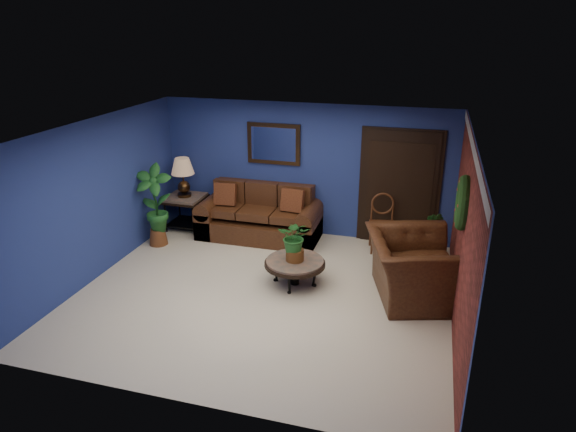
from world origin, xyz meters
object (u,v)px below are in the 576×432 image
(table_lamp, at_px, (183,173))
(side_chair, at_px, (382,219))
(coffee_table, at_px, (295,264))
(end_table, at_px, (185,204))
(armchair, at_px, (413,268))
(sofa, at_px, (261,219))

(table_lamp, bearing_deg, side_chair, 1.11)
(coffee_table, xyz_separation_m, table_lamp, (-2.67, 1.64, 0.79))
(end_table, height_order, side_chair, side_chair)
(end_table, bearing_deg, coffee_table, -31.50)
(side_chair, height_order, armchair, side_chair)
(coffee_table, relative_size, table_lamp, 1.29)
(table_lamp, bearing_deg, armchair, -18.97)
(coffee_table, distance_m, end_table, 3.13)
(sofa, relative_size, coffee_table, 2.38)
(coffee_table, distance_m, table_lamp, 3.23)
(side_chair, bearing_deg, coffee_table, -135.46)
(table_lamp, bearing_deg, sofa, 1.31)
(table_lamp, bearing_deg, end_table, 90.00)
(armchair, bearing_deg, end_table, 54.45)
(side_chair, distance_m, armchair, 1.73)
(sofa, xyz_separation_m, table_lamp, (-1.54, -0.04, 0.81))
(coffee_table, relative_size, armchair, 0.65)
(coffee_table, relative_size, side_chair, 0.93)
(side_chair, bearing_deg, table_lamp, 169.58)
(coffee_table, bearing_deg, side_chair, 56.07)
(sofa, bearing_deg, table_lamp, -178.69)
(coffee_table, bearing_deg, armchair, 3.41)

